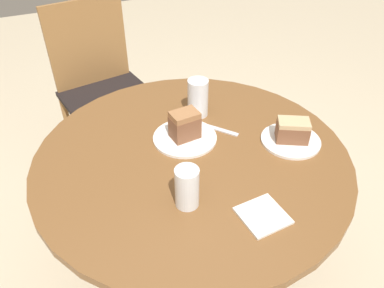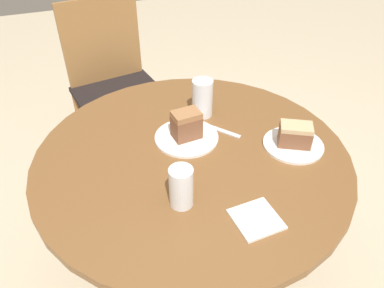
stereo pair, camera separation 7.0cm
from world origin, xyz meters
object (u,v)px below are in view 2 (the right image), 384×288
Objects in this scene: cake_slice_far at (295,135)px; cake_slice_near at (186,125)px; glass_lemonade at (181,189)px; glass_water at (202,99)px; chair at (116,85)px; plate_near at (187,137)px; plate_far at (293,145)px.

cake_slice_near is at bearing 152.64° from cake_slice_far.
glass_water is at bearing 60.69° from glass_lemonade.
glass_lemonade is at bearing -99.90° from chair.
plate_far is (0.34, -0.17, 0.00)m from plate_near.
plate_far is 1.42× the size of glass_water.
glass_water is at bearing 126.57° from cake_slice_far.
cake_slice_far is 0.88× the size of glass_water.
glass_water is (0.11, 0.13, 0.06)m from plate_near.
cake_slice_near is 0.79× the size of cake_slice_far.
chair is 1.18m from glass_lemonade.
chair is 0.82m from glass_water.
chair is 4.46× the size of plate_far.
cake_slice_far is (0.44, -1.04, 0.26)m from chair.
glass_lemonade is at bearing -165.71° from plate_far.
plate_far is at bearing 14.29° from glass_lemonade.
cake_slice_near is at bearing -131.40° from glass_water.
cake_slice_far is at bearing 14.29° from glass_lemonade.
cake_slice_far reaches higher than plate_far.
plate_far is 1.62× the size of cake_slice_far.
plate_far is (0.44, -1.04, 0.21)m from chair.
glass_water is at bearing 48.60° from plate_near.
glass_water reaches higher than glass_lemonade.
cake_slice_far is at bearing -53.43° from glass_water.
chair is 9.17× the size of cake_slice_near.
chair is 6.35× the size of glass_water.
cake_slice_far is at bearing 180.00° from plate_far.
chair is at bearing 113.06° from plate_far.
chair is at bearing 89.16° from glass_lemonade.
glass_lemonade is (-0.46, -0.12, 0.01)m from cake_slice_far.
cake_slice_near reaches higher than plate_far.
chair is 1.15m from plate_far.
glass_water is (-0.22, 0.30, 0.06)m from plate_far.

